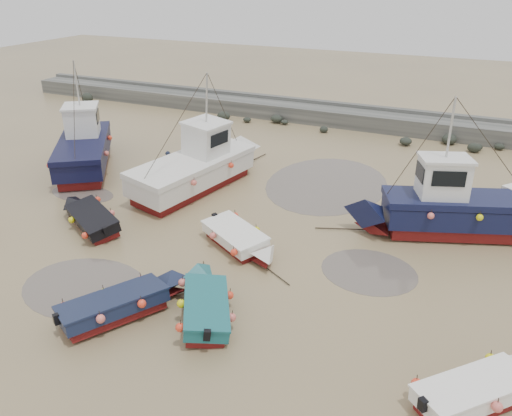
{
  "coord_description": "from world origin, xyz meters",
  "views": [
    {
      "loc": [
        9.24,
        -15.15,
        10.97
      ],
      "look_at": [
        1.04,
        3.01,
        1.4
      ],
      "focal_mm": 35.0,
      "sensor_mm": 36.0,
      "label": 1
    }
  ],
  "objects_px": {
    "dinghy_1": "(124,301)",
    "dinghy_5": "(240,238)",
    "dinghy_2": "(203,301)",
    "dinghy_3": "(486,388)",
    "person": "(170,179)",
    "cabin_boat_2": "(445,207)",
    "cabin_boat_1": "(200,164)",
    "cabin_boat_0": "(84,145)",
    "dinghy_4": "(91,215)"
  },
  "relations": [
    {
      "from": "cabin_boat_0",
      "to": "person",
      "type": "distance_m",
      "value": 6.08
    },
    {
      "from": "dinghy_2",
      "to": "dinghy_5",
      "type": "xyz_separation_m",
      "value": [
        -0.8,
        4.58,
        -0.0
      ]
    },
    {
      "from": "dinghy_1",
      "to": "cabin_boat_0",
      "type": "xyz_separation_m",
      "value": [
        -11.42,
        11.06,
        0.77
      ]
    },
    {
      "from": "dinghy_2",
      "to": "person",
      "type": "distance_m",
      "value": 12.83
    },
    {
      "from": "cabin_boat_1",
      "to": "dinghy_4",
      "type": "bearing_deg",
      "value": -98.76
    },
    {
      "from": "dinghy_5",
      "to": "person",
      "type": "height_order",
      "value": "dinghy_5"
    },
    {
      "from": "cabin_boat_0",
      "to": "cabin_boat_2",
      "type": "relative_size",
      "value": 1.01
    },
    {
      "from": "dinghy_3",
      "to": "cabin_boat_1",
      "type": "bearing_deg",
      "value": -170.43
    },
    {
      "from": "cabin_boat_1",
      "to": "person",
      "type": "xyz_separation_m",
      "value": [
        -2.12,
        0.1,
        -1.31
      ]
    },
    {
      "from": "dinghy_1",
      "to": "cabin_boat_0",
      "type": "height_order",
      "value": "cabin_boat_0"
    },
    {
      "from": "cabin_boat_2",
      "to": "dinghy_1",
      "type": "bearing_deg",
      "value": 118.78
    },
    {
      "from": "dinghy_3",
      "to": "cabin_boat_2",
      "type": "bearing_deg",
      "value": 146.06
    },
    {
      "from": "dinghy_5",
      "to": "cabin_boat_1",
      "type": "relative_size",
      "value": 0.46
    },
    {
      "from": "dinghy_2",
      "to": "dinghy_3",
      "type": "distance_m",
      "value": 9.09
    },
    {
      "from": "dinghy_1",
      "to": "dinghy_3",
      "type": "relative_size",
      "value": 1.21
    },
    {
      "from": "dinghy_1",
      "to": "dinghy_4",
      "type": "distance_m",
      "value": 7.44
    },
    {
      "from": "dinghy_1",
      "to": "person",
      "type": "relative_size",
      "value": 3.16
    },
    {
      "from": "dinghy_4",
      "to": "dinghy_5",
      "type": "height_order",
      "value": "same"
    },
    {
      "from": "dinghy_1",
      "to": "dinghy_2",
      "type": "xyz_separation_m",
      "value": [
        2.51,
        1.16,
        0.01
      ]
    },
    {
      "from": "dinghy_3",
      "to": "person",
      "type": "height_order",
      "value": "dinghy_3"
    },
    {
      "from": "person",
      "to": "dinghy_1",
      "type": "bearing_deg",
      "value": 80.68
    },
    {
      "from": "person",
      "to": "cabin_boat_2",
      "type": "bearing_deg",
      "value": 143.02
    },
    {
      "from": "dinghy_2",
      "to": "cabin_boat_2",
      "type": "distance_m",
      "value": 11.9
    },
    {
      "from": "dinghy_4",
      "to": "cabin_boat_1",
      "type": "height_order",
      "value": "cabin_boat_1"
    },
    {
      "from": "dinghy_5",
      "to": "dinghy_2",
      "type": "bearing_deg",
      "value": 40.7
    },
    {
      "from": "dinghy_2",
      "to": "dinghy_3",
      "type": "height_order",
      "value": "same"
    },
    {
      "from": "cabin_boat_1",
      "to": "dinghy_3",
      "type": "bearing_deg",
      "value": -22.92
    },
    {
      "from": "cabin_boat_2",
      "to": "person",
      "type": "distance_m",
      "value": 15.01
    },
    {
      "from": "dinghy_1",
      "to": "cabin_boat_1",
      "type": "bearing_deg",
      "value": 137.74
    },
    {
      "from": "cabin_boat_2",
      "to": "person",
      "type": "relative_size",
      "value": 5.45
    },
    {
      "from": "dinghy_1",
      "to": "cabin_boat_2",
      "type": "relative_size",
      "value": 0.58
    },
    {
      "from": "dinghy_2",
      "to": "cabin_boat_2",
      "type": "relative_size",
      "value": 0.53
    },
    {
      "from": "dinghy_5",
      "to": "cabin_boat_0",
      "type": "distance_m",
      "value": 14.19
    },
    {
      "from": "cabin_boat_2",
      "to": "person",
      "type": "xyz_separation_m",
      "value": [
        -14.94,
        0.4,
        -1.36
      ]
    },
    {
      "from": "cabin_boat_0",
      "to": "cabin_boat_1",
      "type": "height_order",
      "value": "same"
    },
    {
      "from": "cabin_boat_2",
      "to": "cabin_boat_1",
      "type": "bearing_deg",
      "value": 68.71
    },
    {
      "from": "dinghy_1",
      "to": "dinghy_5",
      "type": "xyz_separation_m",
      "value": [
        1.71,
        5.74,
        0.01
      ]
    },
    {
      "from": "dinghy_2",
      "to": "dinghy_4",
      "type": "relative_size",
      "value": 0.94
    },
    {
      "from": "dinghy_5",
      "to": "dinghy_1",
      "type": "bearing_deg",
      "value": 14.21
    },
    {
      "from": "dinghy_4",
      "to": "cabin_boat_2",
      "type": "relative_size",
      "value": 0.57
    },
    {
      "from": "dinghy_3",
      "to": "cabin_boat_2",
      "type": "relative_size",
      "value": 0.48
    },
    {
      "from": "dinghy_3",
      "to": "dinghy_1",
      "type": "bearing_deg",
      "value": -131.82
    },
    {
      "from": "dinghy_1",
      "to": "dinghy_5",
      "type": "relative_size",
      "value": 1.07
    },
    {
      "from": "dinghy_2",
      "to": "dinghy_3",
      "type": "xyz_separation_m",
      "value": [
        9.09,
        -0.28,
        -0.01
      ]
    },
    {
      "from": "dinghy_3",
      "to": "cabin_boat_0",
      "type": "relative_size",
      "value": 0.47
    },
    {
      "from": "cabin_boat_1",
      "to": "cabin_boat_2",
      "type": "bearing_deg",
      "value": 10.04
    },
    {
      "from": "cabin_boat_1",
      "to": "cabin_boat_2",
      "type": "height_order",
      "value": "same"
    },
    {
      "from": "dinghy_3",
      "to": "person",
      "type": "relative_size",
      "value": 2.62
    },
    {
      "from": "person",
      "to": "dinghy_3",
      "type": "bearing_deg",
      "value": 113.46
    },
    {
      "from": "dinghy_5",
      "to": "dinghy_3",
      "type": "bearing_deg",
      "value": 94.62
    }
  ]
}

